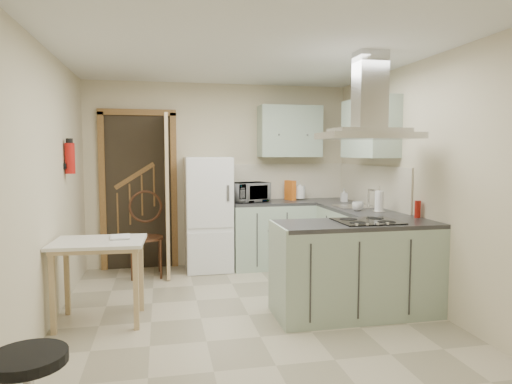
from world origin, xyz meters
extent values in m
plane|color=#B5A98D|center=(0.00, 0.00, 0.00)|extent=(4.20, 4.20, 0.00)
plane|color=silver|center=(0.00, 0.00, 2.50)|extent=(4.20, 4.20, 0.00)
plane|color=beige|center=(0.00, 2.10, 1.25)|extent=(3.60, 0.00, 3.60)
plane|color=beige|center=(-1.80, 0.00, 1.25)|extent=(0.00, 4.20, 4.20)
plane|color=beige|center=(1.80, 0.00, 1.25)|extent=(0.00, 4.20, 4.20)
cube|color=brown|center=(-1.10, 2.07, 1.05)|extent=(1.10, 0.12, 2.10)
cube|color=white|center=(-0.20, 1.80, 0.75)|extent=(0.60, 0.60, 1.50)
cube|color=#9EB2A0|center=(0.66, 1.80, 0.45)|extent=(1.08, 0.60, 0.90)
cube|color=#9EB2A0|center=(1.50, 1.12, 0.45)|extent=(0.60, 1.95, 0.90)
cube|color=beige|center=(0.96, 2.09, 1.15)|extent=(1.68, 0.02, 0.50)
cube|color=#9EB2A0|center=(0.95, 1.93, 1.85)|extent=(0.85, 0.35, 0.70)
cube|color=#9EB2A0|center=(1.62, 0.85, 1.85)|extent=(0.35, 0.90, 0.70)
cube|color=#9EB2A0|center=(1.02, -0.18, 0.45)|extent=(1.55, 0.65, 0.90)
cube|color=black|center=(1.12, -0.18, 0.91)|extent=(0.58, 0.50, 0.01)
cube|color=silver|center=(1.12, -0.18, 1.72)|extent=(0.90, 0.55, 0.10)
cube|color=silver|center=(1.50, 0.95, 0.91)|extent=(0.45, 0.40, 0.01)
cylinder|color=#B2140F|center=(-1.74, 0.90, 1.50)|extent=(0.10, 0.10, 0.32)
cube|color=tan|center=(-1.37, 0.11, 0.38)|extent=(0.84, 0.65, 0.76)
cube|color=#51281B|center=(-1.01, 1.62, 0.49)|extent=(0.46, 0.46, 0.98)
imported|color=black|center=(0.36, 1.76, 1.03)|extent=(0.55, 0.45, 0.26)
cylinder|color=white|center=(1.10, 1.90, 1.01)|extent=(0.19, 0.19, 0.21)
cube|color=orange|center=(0.95, 1.90, 1.04)|extent=(0.13, 0.20, 0.27)
imported|color=#A9ACB5|center=(1.60, 1.52, 0.99)|extent=(0.09, 0.09, 0.18)
cylinder|color=white|center=(1.57, 0.46, 1.02)|extent=(0.11, 0.11, 0.25)
imported|color=silver|center=(1.38, 0.60, 0.95)|extent=(0.16, 0.16, 0.10)
cylinder|color=#9D170D|center=(1.75, -0.03, 0.99)|extent=(0.06, 0.06, 0.17)
imported|color=#A93938|center=(-1.28, 0.18, 0.82)|extent=(0.20, 0.26, 0.11)
camera|label=1|loc=(-0.80, -4.20, 1.57)|focal=32.00mm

